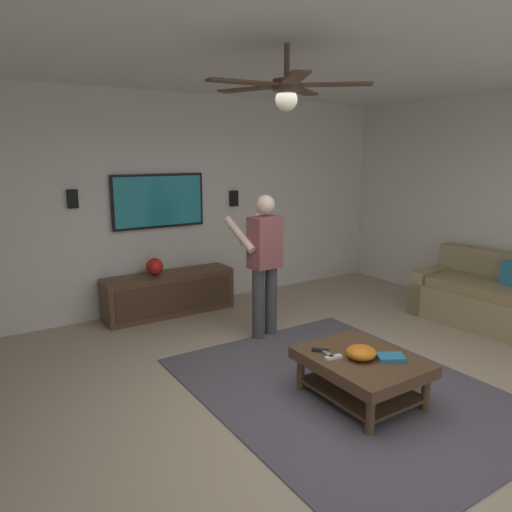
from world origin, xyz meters
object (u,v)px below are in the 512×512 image
at_px(bowl, 361,352).
at_px(remote_black, 321,350).
at_px(couch, 498,301).
at_px(tv, 159,201).
at_px(wall_speaker_left, 234,198).
at_px(wall_speaker_right, 73,199).
at_px(vase_round, 155,266).
at_px(remote_white, 333,357).
at_px(person_standing, 264,257).
at_px(coffee_table, 361,368).
at_px(media_console, 170,294).
at_px(remote_grey, 328,354).
at_px(book, 391,357).
at_px(ceiling_fan, 286,89).

bearing_deg(bowl, remote_black, 32.40).
relative_size(couch, remote_black, 13.07).
height_order(tv, wall_speaker_left, tv).
bearing_deg(wall_speaker_right, remote_black, -156.08).
distance_m(tv, wall_speaker_left, 1.14).
xyz_separation_m(remote_black, vase_round, (2.76, 0.43, 0.25)).
relative_size(remote_white, wall_speaker_left, 0.68).
bearing_deg(person_standing, coffee_table, 166.40).
xyz_separation_m(media_console, remote_white, (-2.90, -0.25, 0.14)).
bearing_deg(remote_grey, bowl, 59.02).
bearing_deg(couch, wall_speaker_right, -38.49).
relative_size(book, vase_round, 1.00).
distance_m(media_console, remote_black, 2.75).
bearing_deg(remote_grey, vase_round, -156.70).
distance_m(book, wall_speaker_right, 3.99).
xyz_separation_m(remote_white, vase_round, (2.93, 0.43, 0.25)).
distance_m(remote_white, remote_grey, 0.07).
relative_size(vase_round, wall_speaker_left, 1.00).
distance_m(person_standing, wall_speaker_right, 2.38).
bearing_deg(remote_grey, remote_white, 16.50).
xyz_separation_m(tv, vase_round, (-0.21, 0.18, -0.81)).
distance_m(remote_grey, vase_round, 2.90).
bearing_deg(vase_round, bowl, -168.54).
relative_size(remote_black, book, 0.68).
xyz_separation_m(coffee_table, bowl, (-0.03, 0.04, 0.16)).
height_order(person_standing, remote_grey, person_standing).
bearing_deg(wall_speaker_right, ceiling_fan, -163.86).
bearing_deg(bowl, person_standing, -5.58).
height_order(person_standing, remote_black, person_standing).
relative_size(remote_white, book, 0.68).
bearing_deg(person_standing, tv, 12.05).
relative_size(bowl, vase_round, 1.14).
relative_size(media_console, person_standing, 1.04).
xyz_separation_m(couch, ceiling_fan, (-0.16, 3.37, 2.21)).
xyz_separation_m(media_console, wall_speaker_left, (0.25, -1.14, 1.17)).
relative_size(media_console, book, 7.73).
distance_m(couch, remote_grey, 2.94).
bearing_deg(person_standing, vase_round, 20.90).
bearing_deg(bowl, couch, -81.51).
bearing_deg(vase_round, coffee_table, -167.62).
bearing_deg(remote_grey, couch, 108.92).
relative_size(remote_black, ceiling_fan, 0.13).
bearing_deg(book, tv, -48.94).
distance_m(bowl, wall_speaker_right, 3.77).
distance_m(book, wall_speaker_left, 3.61).
relative_size(person_standing, bowl, 6.55).
xyz_separation_m(couch, vase_round, (2.65, 3.35, 0.34)).
bearing_deg(book, remote_white, -4.49).
xyz_separation_m(tv, wall_speaker_left, (0.01, -1.14, -0.02)).
relative_size(person_standing, wall_speaker_left, 7.45).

